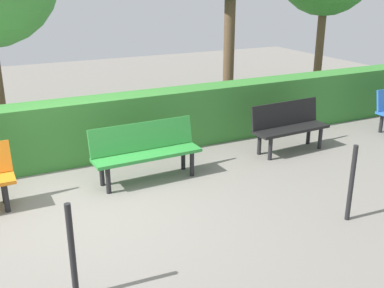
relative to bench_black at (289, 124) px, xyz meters
name	(u,v)px	position (x,y,z in m)	size (l,w,h in m)	color
ground_plane	(80,209)	(3.85, 0.59, -0.48)	(23.90, 23.90, 0.00)	gray
bench_black	(289,124)	(0.00, 0.00, 0.00)	(1.45, 0.52, 0.86)	black
bench_green	(145,149)	(2.70, 0.06, 0.00)	(1.65, 0.50, 0.86)	#2D8C38
hedge_row	(126,125)	(2.62, -1.12, 0.04)	(19.90, 0.55, 1.04)	#387F33
railing_post_mid	(351,183)	(0.88, 2.39, 0.02)	(0.06, 0.06, 1.00)	black
railing_post_far	(72,252)	(4.31, 2.39, 0.02)	(0.06, 0.06, 1.00)	black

